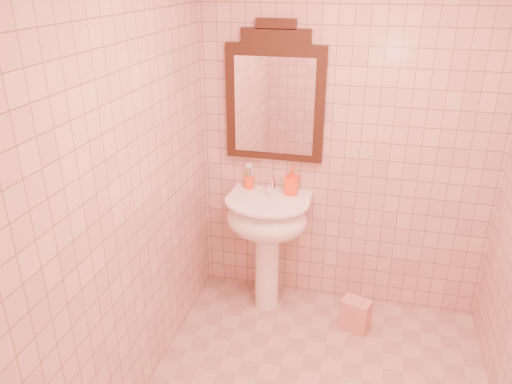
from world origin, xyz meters
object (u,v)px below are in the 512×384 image
(mirror, at_px, (275,98))
(towel, at_px, (356,315))
(pedestal_sink, at_px, (267,226))
(soap_dispenser, at_px, (292,181))
(toothbrush_cup, at_px, (249,182))

(mirror, distance_m, towel, 1.58)
(pedestal_sink, relative_size, towel, 3.75)
(mirror, relative_size, towel, 4.01)
(pedestal_sink, distance_m, soap_dispenser, 0.36)
(mirror, bearing_deg, toothbrush_cup, -168.70)
(pedestal_sink, distance_m, toothbrush_cup, 0.34)
(towel, bearing_deg, toothbrush_cup, 161.14)
(soap_dispenser, xyz_separation_m, towel, (0.52, -0.25, -0.84))
(mirror, height_order, soap_dispenser, mirror)
(toothbrush_cup, height_order, towel, toothbrush_cup)
(pedestal_sink, bearing_deg, towel, -10.03)
(mirror, height_order, toothbrush_cup, mirror)
(toothbrush_cup, relative_size, soap_dispenser, 0.84)
(pedestal_sink, relative_size, mirror, 0.93)
(soap_dispenser, distance_m, towel, 1.02)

